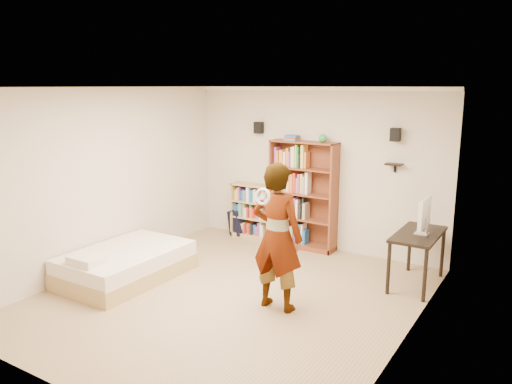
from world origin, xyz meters
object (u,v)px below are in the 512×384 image
tall_bookshelf (303,195)px  computer_desk (417,259)px  low_bookshelf (253,211)px  person (277,237)px  daybed (126,260)px

tall_bookshelf → computer_desk: 2.25m
low_bookshelf → computer_desk: bearing=-12.2°
low_bookshelf → person: 2.97m
computer_desk → person: size_ratio=0.60×
tall_bookshelf → person: person is taller
computer_desk → daybed: (-3.60, -1.95, -0.11)m
low_bookshelf → computer_desk: (3.10, -0.67, -0.12)m
low_bookshelf → person: (1.81, -2.32, 0.42)m
tall_bookshelf → computer_desk: tall_bookshelf is taller
computer_desk → low_bookshelf: bearing=167.8°
daybed → tall_bookshelf: bearing=59.8°
tall_bookshelf → daybed: bearing=-120.2°
low_bookshelf → daybed: bearing=-100.8°
computer_desk → daybed: bearing=-151.5°
tall_bookshelf → daybed: tall_bookshelf is taller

